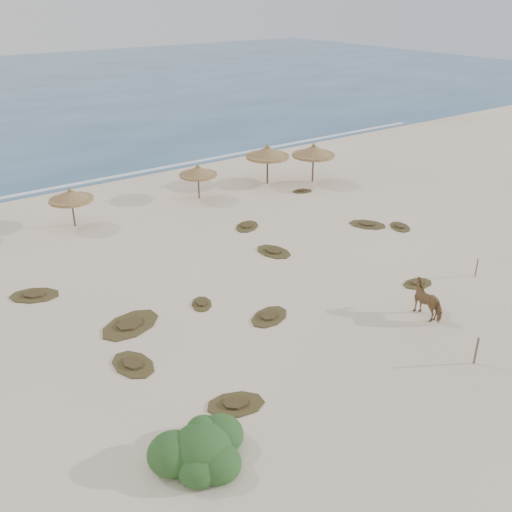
% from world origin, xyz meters
% --- Properties ---
extents(ground, '(160.00, 160.00, 0.00)m').
position_xyz_m(ground, '(0.00, 0.00, 0.00)').
color(ground, '#F0DFC6').
rests_on(ground, ground).
extents(foam_line, '(70.00, 0.60, 0.01)m').
position_xyz_m(foam_line, '(0.00, 26.00, 0.00)').
color(foam_line, silver).
rests_on(foam_line, ground).
extents(palapa_2, '(3.68, 3.68, 2.61)m').
position_xyz_m(palapa_2, '(-5.82, 17.67, 2.02)').
color(palapa_2, '#4E3628').
rests_on(palapa_2, ground).
extents(palapa_3, '(3.59, 3.59, 2.58)m').
position_xyz_m(palapa_3, '(3.41, 17.60, 2.00)').
color(palapa_3, '#4E3628').
rests_on(palapa_3, ground).
extents(palapa_4, '(4.47, 4.47, 3.16)m').
position_xyz_m(palapa_4, '(9.48, 17.42, 2.45)').
color(palapa_4, '#4E3628').
rests_on(palapa_4, ground).
extents(palapa_5, '(3.45, 3.45, 3.13)m').
position_xyz_m(palapa_5, '(12.66, 15.72, 2.43)').
color(palapa_5, '#4E3628').
rests_on(palapa_5, ground).
extents(horse, '(0.97, 1.98, 1.64)m').
position_xyz_m(horse, '(3.73, -2.81, 0.82)').
color(horse, olive).
rests_on(horse, ground).
extents(fence_post_near, '(0.10, 0.10, 1.23)m').
position_xyz_m(fence_post_near, '(2.26, -6.41, 0.61)').
color(fence_post_near, brown).
rests_on(fence_post_near, ground).
extents(fence_post_far, '(0.10, 0.10, 1.02)m').
position_xyz_m(fence_post_far, '(9.02, -1.73, 0.51)').
color(fence_post_far, brown).
rests_on(fence_post_far, ground).
extents(bush, '(3.35, 2.95, 1.50)m').
position_xyz_m(bush, '(-9.55, -4.47, 0.49)').
color(bush, '#366129').
rests_on(bush, ground).
extents(scrub_0, '(1.76, 2.43, 0.16)m').
position_xyz_m(scrub_0, '(-9.16, 1.63, 0.05)').
color(scrub_0, brown).
rests_on(scrub_0, ground).
extents(scrub_1, '(3.52, 2.88, 0.16)m').
position_xyz_m(scrub_1, '(-7.98, 4.49, 0.05)').
color(scrub_1, brown).
rests_on(scrub_1, ground).
extents(scrub_2, '(1.55, 1.78, 0.16)m').
position_xyz_m(scrub_2, '(-4.37, 4.21, 0.05)').
color(scrub_2, brown).
rests_on(scrub_2, ground).
extents(scrub_3, '(1.87, 2.54, 0.16)m').
position_xyz_m(scrub_3, '(2.13, 6.97, 0.05)').
color(scrub_3, brown).
rests_on(scrub_3, ground).
extents(scrub_4, '(1.89, 2.17, 0.16)m').
position_xyz_m(scrub_4, '(11.00, 5.22, 0.05)').
color(scrub_4, brown).
rests_on(scrub_4, ground).
extents(scrub_5, '(2.62, 2.85, 0.16)m').
position_xyz_m(scrub_5, '(9.60, 6.73, 0.05)').
color(scrub_5, brown).
rests_on(scrub_5, ground).
extents(scrub_6, '(2.92, 2.64, 0.16)m').
position_xyz_m(scrub_6, '(-10.70, 9.83, 0.05)').
color(scrub_6, brown).
rests_on(scrub_6, ground).
extents(scrub_7, '(2.49, 2.34, 0.16)m').
position_xyz_m(scrub_7, '(3.08, 11.02, 0.05)').
color(scrub_7, brown).
rests_on(scrub_7, ground).
extents(scrub_9, '(2.54, 2.08, 0.16)m').
position_xyz_m(scrub_9, '(-2.41, 1.35, 0.05)').
color(scrub_9, brown).
rests_on(scrub_9, ground).
extents(scrub_10, '(1.75, 1.41, 0.16)m').
position_xyz_m(scrub_10, '(10.47, 14.31, 0.05)').
color(scrub_10, brown).
rests_on(scrub_10, ground).
extents(scrub_11, '(2.57, 2.16, 0.16)m').
position_xyz_m(scrub_11, '(-7.12, -2.85, 0.05)').
color(scrub_11, brown).
rests_on(scrub_11, ground).
extents(scrub_12, '(1.83, 1.33, 0.16)m').
position_xyz_m(scrub_12, '(5.82, -0.53, 0.05)').
color(scrub_12, brown).
rests_on(scrub_12, ground).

